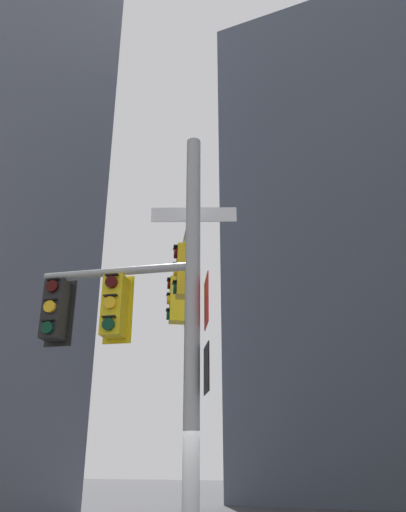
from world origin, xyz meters
name	(u,v)px	position (x,y,z in m)	size (l,w,h in m)	color
building_mid_block	(343,244)	(-0.72, 27.73, 16.83)	(13.84, 13.84, 33.65)	#4C5460
signal_pole_assembly	(161,316)	(-0.77, 0.40, 4.38)	(3.13, 3.55, 7.45)	#9EA0A3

